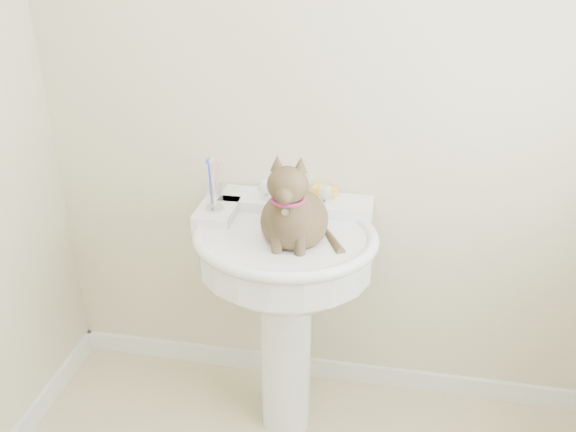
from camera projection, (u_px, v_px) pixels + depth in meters
The scene contains 7 objects.
wall_back at pixel (331, 99), 2.13m from camera, with size 2.20×0.00×2.50m, color beige, non-canonical shape.
baseboard_back at pixel (322, 368), 2.67m from camera, with size 2.20×0.02×0.09m, color white.
pedestal_sink at pixel (285, 272), 2.14m from camera, with size 0.65×0.64×0.90m.
faucet at pixel (294, 192), 2.18m from camera, with size 0.28×0.12×0.14m.
soap_bar at pixel (325, 191), 2.25m from camera, with size 0.09×0.06×0.03m, color gold.
toothbrush_cup at pixel (214, 196), 2.13m from camera, with size 0.07×0.07×0.18m.
cat at pixel (293, 216), 1.99m from camera, with size 0.25×0.31×0.46m.
Camera 1 is at (0.24, -0.98, 1.85)m, focal length 38.00 mm.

